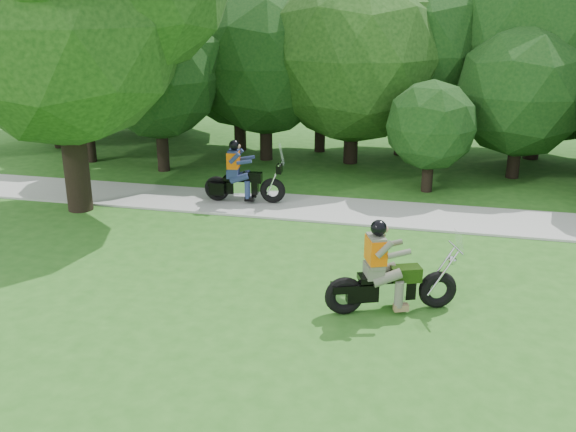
# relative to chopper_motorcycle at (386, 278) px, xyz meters

# --- Properties ---
(ground) EXTENTS (100.00, 100.00, 0.00)m
(ground) POSITION_rel_chopper_motorcycle_xyz_m (1.67, -2.30, -0.68)
(ground) COLOR #275F1B
(ground) RESTS_ON ground
(walkway) EXTENTS (60.00, 2.20, 0.06)m
(walkway) POSITION_rel_chopper_motorcycle_xyz_m (1.67, 5.70, -0.65)
(walkway) COLOR #ABABA6
(walkway) RESTS_ON ground
(tree_line) EXTENTS (40.40, 12.01, 7.81)m
(tree_line) POSITION_rel_chopper_motorcycle_xyz_m (1.92, 12.58, 3.02)
(tree_line) COLOR black
(tree_line) RESTS_ON ground
(chopper_motorcycle) EXTENTS (2.51, 1.34, 1.85)m
(chopper_motorcycle) POSITION_rel_chopper_motorcycle_xyz_m (0.00, 0.00, 0.00)
(chopper_motorcycle) COLOR black
(chopper_motorcycle) RESTS_ON ground
(touring_motorcycle) EXTENTS (2.36, 0.82, 1.80)m
(touring_motorcycle) POSITION_rel_chopper_motorcycle_xyz_m (-4.64, 5.74, 0.03)
(touring_motorcycle) COLOR black
(touring_motorcycle) RESTS_ON walkway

